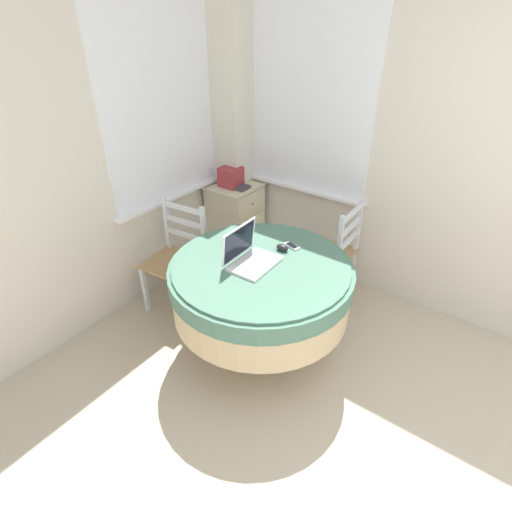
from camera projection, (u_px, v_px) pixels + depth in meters
corner_room_shell at (290, 163)px, 2.58m from camera, size 4.18×4.98×2.55m
round_dining_table at (261, 284)px, 2.64m from camera, size 1.20×1.20×0.74m
laptop at (249, 256)px, 2.53m from camera, size 0.33×0.26×0.24m
computer_mouse at (282, 248)px, 2.68m from camera, size 0.06×0.09×0.05m
cell_phone at (292, 246)px, 2.73m from camera, size 0.08×0.13×0.01m
dining_chair_near_back_window at (177, 260)px, 3.17m from camera, size 0.43×0.46×0.89m
dining_chair_near_right_window at (331, 254)px, 3.24m from camera, size 0.44×0.41×0.89m
corner_cabinet at (236, 220)px, 3.89m from camera, size 0.47×0.43×0.74m
storage_box at (231, 177)px, 3.63m from camera, size 0.17×0.18×0.18m
book_on_cabinet at (237, 186)px, 3.64m from camera, size 0.14×0.23×0.02m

